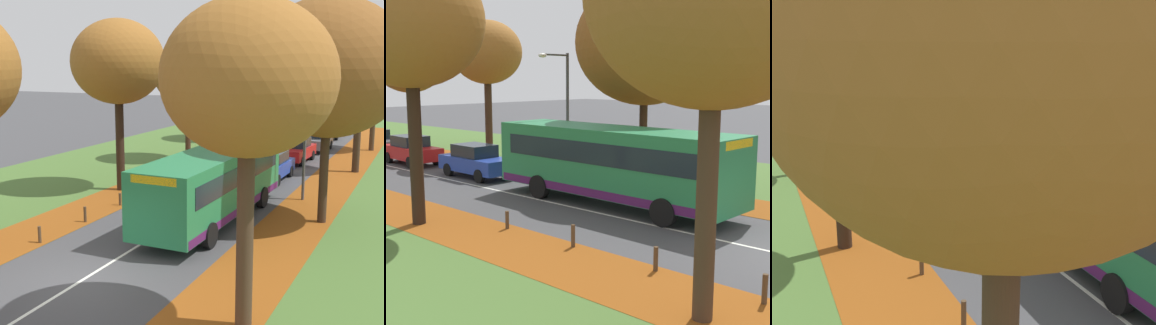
{
  "view_description": "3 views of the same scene",
  "coord_description": "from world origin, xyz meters",
  "views": [
    {
      "loc": [
        9.59,
        -12.69,
        6.72
      ],
      "look_at": [
        -0.11,
        8.56,
        2.24
      ],
      "focal_mm": 50.0,
      "sensor_mm": 36.0,
      "label": 1
    },
    {
      "loc": [
        -14.33,
        -5.07,
        4.84
      ],
      "look_at": [
        1.42,
        9.54,
        1.44
      ],
      "focal_mm": 50.0,
      "sensor_mm": 36.0,
      "label": 2
    },
    {
      "loc": [
        -7.46,
        -4.68,
        6.52
      ],
      "look_at": [
        -0.24,
        13.32,
        1.56
      ],
      "focal_mm": 50.0,
      "sensor_mm": 36.0,
      "label": 3
    }
  ],
  "objects": [
    {
      "name": "car_red_following",
      "position": [
        1.28,
        22.33,
        0.81
      ],
      "size": [
        1.94,
        4.28,
        1.62
      ],
      "color": "#B21919",
      "rests_on": "ground"
    },
    {
      "name": "car_silver_fourth_in_line",
      "position": [
        1.23,
        34.89,
        0.81
      ],
      "size": [
        1.92,
        4.27,
        1.62
      ],
      "color": "#B7BABF",
      "rests_on": "ground"
    },
    {
      "name": "streetlamp_right",
      "position": [
        3.67,
        12.61,
        3.74
      ],
      "size": [
        1.89,
        0.28,
        6.0
      ],
      "color": "#47474C",
      "rests_on": "ground"
    },
    {
      "name": "grass_verge_right",
      "position": [
        9.2,
        20.0,
        0.0
      ],
      "size": [
        12.0,
        90.0,
        0.01
      ],
      "primitive_type": "cube",
      "color": "#476B2D",
      "rests_on": "ground"
    },
    {
      "name": "bollard_third",
      "position": [
        -3.51,
        5.16,
        0.34
      ],
      "size": [
        0.12,
        0.12,
        0.67
      ],
      "primitive_type": "cylinder",
      "color": "#4C3823",
      "rests_on": "ground"
    },
    {
      "name": "tree_left_near",
      "position": [
        -5.19,
        10.69,
        6.62
      ],
      "size": [
        4.77,
        4.77,
        8.8
      ],
      "color": "black",
      "rests_on": "ground"
    },
    {
      "name": "bus",
      "position": [
        1.34,
        7.66,
        1.7
      ],
      "size": [
        2.81,
        10.44,
        2.98
      ],
      "color": "#237A47",
      "rests_on": "ground"
    },
    {
      "name": "bollard_fourth",
      "position": [
        -3.59,
        8.03,
        0.3
      ],
      "size": [
        0.12,
        0.12,
        0.59
      ],
      "primitive_type": "cylinder",
      "color": "#4C3823",
      "rests_on": "ground"
    },
    {
      "name": "tree_left_nearest",
      "position": [
        -5.14,
        0.02,
        6.41
      ],
      "size": [
        4.91,
        4.91,
        8.65
      ],
      "color": "#422D1E",
      "rests_on": "ground"
    },
    {
      "name": "road_centre_line",
      "position": [
        0.0,
        20.0,
        0.0
      ],
      "size": [
        0.12,
        80.0,
        0.01
      ],
      "primitive_type": "cube",
      "color": "silver",
      "rests_on": "ground"
    },
    {
      "name": "tree_right_mid",
      "position": [
        5.41,
        20.51,
        6.29
      ],
      "size": [
        4.12,
        4.12,
        8.2
      ],
      "color": "#382619",
      "rests_on": "ground"
    },
    {
      "name": "leaf_litter_left",
      "position": [
        -4.6,
        14.0,
        0.01
      ],
      "size": [
        2.8,
        60.0,
        0.0
      ],
      "primitive_type": "cube",
      "color": "#8C4714",
      "rests_on": "grass_verge_left"
    },
    {
      "name": "tree_left_far",
      "position": [
        -5.54,
        30.47,
        5.63
      ],
      "size": [
        5.47,
        5.47,
        8.1
      ],
      "color": "#382619",
      "rests_on": "ground"
    },
    {
      "name": "car_grey_third_in_line",
      "position": [
        1.6,
        27.55,
        0.81
      ],
      "size": [
        1.83,
        4.22,
        1.62
      ],
      "color": "slate",
      "rests_on": "ground"
    },
    {
      "name": "car_blue_lead",
      "position": [
        1.31,
        16.3,
        0.81
      ],
      "size": [
        1.84,
        4.23,
        1.62
      ],
      "color": "#233D9E",
      "rests_on": "ground"
    },
    {
      "name": "tree_left_mid",
      "position": [
        -5.59,
        19.93,
        5.8
      ],
      "size": [
        4.6,
        4.6,
        7.89
      ],
      "color": "#382619",
      "rests_on": "ground"
    },
    {
      "name": "leaf_litter_right",
      "position": [
        4.6,
        14.0,
        0.01
      ],
      "size": [
        2.8,
        60.0,
        0.0
      ],
      "primitive_type": "cube",
      "color": "#8C4714",
      "rests_on": "grass_verge_right"
    },
    {
      "name": "tree_right_far",
      "position": [
        5.38,
        29.29,
        6.06
      ],
      "size": [
        5.01,
        5.01,
        8.34
      ],
      "color": "#422D1E",
      "rests_on": "ground"
    }
  ]
}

